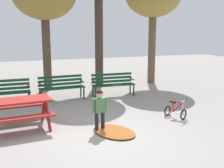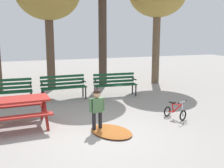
% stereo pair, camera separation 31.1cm
% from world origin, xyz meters
% --- Properties ---
extents(ground, '(36.00, 36.00, 0.00)m').
position_xyz_m(ground, '(0.00, 0.00, 0.00)').
color(ground, gray).
extents(picnic_table, '(1.86, 1.43, 0.79)m').
position_xyz_m(picnic_table, '(-1.90, 1.31, 0.59)').
color(picnic_table, maroon).
rests_on(picnic_table, ground).
extents(park_bench_far_left, '(1.61, 0.50, 0.85)m').
position_xyz_m(park_bench_far_left, '(-2.04, 3.84, 0.51)').
color(park_bench_far_left, '#144728').
rests_on(park_bench_far_left, ground).
extents(park_bench_left, '(1.61, 0.51, 0.85)m').
position_xyz_m(park_bench_left, '(-0.14, 3.97, 0.51)').
color(park_bench_left, '#144728').
rests_on(park_bench_left, ground).
extents(park_bench_right, '(1.63, 0.56, 0.85)m').
position_xyz_m(park_bench_right, '(1.77, 3.79, 0.51)').
color(park_bench_right, '#144728').
rests_on(park_bench_right, ground).
extents(child_standing, '(0.40, 0.18, 1.04)m').
position_xyz_m(child_standing, '(0.03, 0.44, 0.61)').
color(child_standing, black).
rests_on(child_standing, ground).
extents(kids_bicycle, '(0.53, 0.63, 0.54)m').
position_xyz_m(kids_bicycle, '(2.37, 0.62, 0.20)').
color(kids_bicycle, black).
rests_on(kids_bicycle, ground).
extents(leaf_pile, '(1.18, 1.41, 0.07)m').
position_xyz_m(leaf_pile, '(0.31, 0.19, 0.04)').
color(leaf_pile, '#9E5623').
rests_on(leaf_pile, ground).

